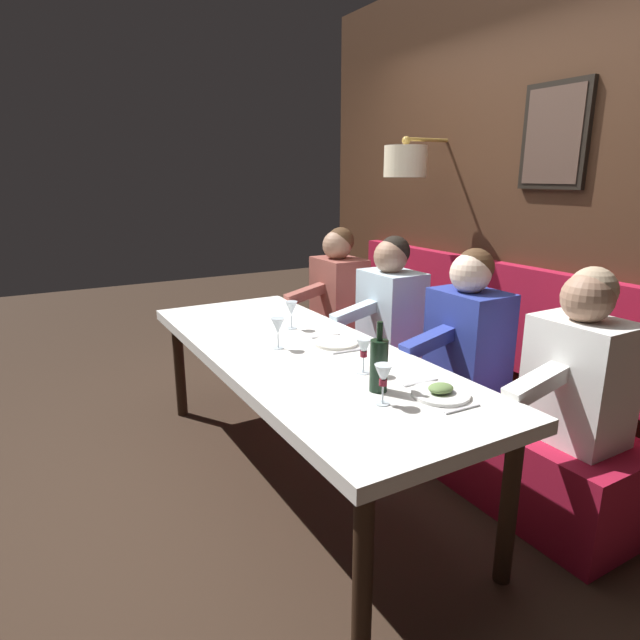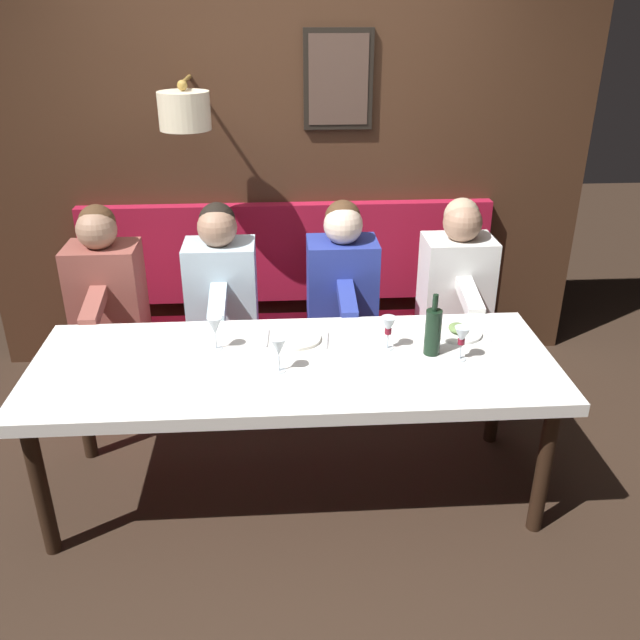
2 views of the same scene
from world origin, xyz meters
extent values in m
plane|color=#332319|center=(0.00, 0.00, 0.00)|extent=(12.00, 12.00, 0.00)
cube|color=white|center=(0.00, 0.00, 0.71)|extent=(0.90, 2.41, 0.06)
cylinder|color=black|center=(-0.35, -1.10, 0.34)|extent=(0.07, 0.07, 0.68)
cylinder|color=black|center=(-0.35, 1.10, 0.34)|extent=(0.07, 0.07, 0.68)
cylinder|color=black|center=(0.35, -1.10, 0.34)|extent=(0.07, 0.07, 0.68)
cylinder|color=black|center=(0.35, 1.10, 0.34)|extent=(0.07, 0.07, 0.68)
cube|color=maroon|center=(0.89, 0.00, 0.23)|extent=(0.52, 2.61, 0.45)
cube|color=#422819|center=(1.48, 0.00, 1.45)|extent=(0.10, 3.81, 2.90)
cube|color=maroon|center=(1.39, 0.00, 0.77)|extent=(0.10, 2.61, 0.64)
cube|color=black|center=(1.42, -0.32, 1.82)|extent=(0.04, 0.41, 0.56)
cube|color=#4C382D|center=(1.40, -0.32, 1.82)|extent=(0.01, 0.35, 0.50)
cylinder|color=#A37F38|center=(1.25, 0.54, 1.84)|extent=(0.35, 0.02, 0.02)
cylinder|color=beige|center=(1.08, 0.54, 1.70)|extent=(0.28, 0.28, 0.20)
sphere|color=#A37F38|center=(1.08, 0.54, 1.83)|extent=(0.06, 0.06, 0.06)
cube|color=white|center=(0.89, -0.98, 0.73)|extent=(0.30, 0.40, 0.56)
sphere|color=#A37A60|center=(0.87, -0.98, 1.11)|extent=(0.22, 0.22, 0.22)
sphere|color=tan|center=(0.90, -0.98, 1.14)|extent=(0.20, 0.20, 0.20)
cube|color=white|center=(0.60, -0.98, 0.77)|extent=(0.33, 0.09, 0.14)
cube|color=#283893|center=(0.89, -0.31, 0.73)|extent=(0.30, 0.40, 0.56)
sphere|color=beige|center=(0.87, -0.31, 1.11)|extent=(0.22, 0.22, 0.22)
sphere|color=#4C331E|center=(0.90, -0.31, 1.14)|extent=(0.20, 0.20, 0.20)
cube|color=#283893|center=(0.60, -0.31, 0.77)|extent=(0.33, 0.09, 0.14)
cube|color=silver|center=(0.89, 0.39, 0.73)|extent=(0.30, 0.40, 0.56)
sphere|color=#A37A60|center=(0.87, 0.39, 1.11)|extent=(0.22, 0.22, 0.22)
sphere|color=black|center=(0.90, 0.39, 1.14)|extent=(0.20, 0.20, 0.20)
cube|color=silver|center=(0.60, 0.39, 0.77)|extent=(0.33, 0.09, 0.14)
cube|color=#934C42|center=(0.89, 1.04, 0.73)|extent=(0.30, 0.40, 0.56)
sphere|color=#A37A60|center=(0.87, 1.04, 1.11)|extent=(0.22, 0.22, 0.22)
sphere|color=#4C331E|center=(0.90, 1.04, 1.14)|extent=(0.20, 0.20, 0.20)
cube|color=#934C42|center=(0.60, 1.04, 0.77)|extent=(0.33, 0.09, 0.14)
cylinder|color=white|center=(0.22, -0.82, 0.75)|extent=(0.24, 0.24, 0.01)
ellipsoid|color=#668447|center=(0.22, -0.82, 0.77)|extent=(0.11, 0.09, 0.04)
cube|color=silver|center=(0.20, -0.96, 0.74)|extent=(0.17, 0.02, 0.01)
cube|color=silver|center=(0.24, -0.67, 0.74)|extent=(0.18, 0.02, 0.01)
cylinder|color=silver|center=(0.21, -0.02, 0.75)|extent=(0.24, 0.24, 0.01)
cube|color=silver|center=(0.19, -0.16, 0.74)|extent=(0.17, 0.03, 0.01)
cube|color=silver|center=(0.23, 0.13, 0.74)|extent=(0.18, 0.02, 0.01)
cylinder|color=silver|center=(0.14, 0.36, 0.74)|extent=(0.06, 0.06, 0.00)
cylinder|color=silver|center=(0.14, 0.36, 0.78)|extent=(0.01, 0.01, 0.07)
cone|color=silver|center=(0.14, 0.36, 0.86)|extent=(0.07, 0.07, 0.08)
cylinder|color=silver|center=(-0.03, -0.77, 0.74)|extent=(0.06, 0.06, 0.00)
cylinder|color=silver|center=(-0.03, -0.77, 0.78)|extent=(0.01, 0.01, 0.07)
cone|color=silver|center=(-0.03, -0.77, 0.86)|extent=(0.07, 0.07, 0.08)
cylinder|color=maroon|center=(-0.03, -0.77, 0.83)|extent=(0.03, 0.03, 0.03)
cylinder|color=silver|center=(-0.09, 0.07, 0.74)|extent=(0.06, 0.06, 0.00)
cylinder|color=silver|center=(-0.09, 0.07, 0.78)|extent=(0.01, 0.01, 0.07)
cone|color=silver|center=(-0.09, 0.07, 0.86)|extent=(0.07, 0.07, 0.08)
cylinder|color=silver|center=(0.09, -0.45, 0.74)|extent=(0.06, 0.06, 0.00)
cylinder|color=silver|center=(0.09, -0.45, 0.78)|extent=(0.01, 0.01, 0.07)
cone|color=silver|center=(0.09, -0.45, 0.86)|extent=(0.07, 0.07, 0.08)
cylinder|color=maroon|center=(0.09, -0.45, 0.83)|extent=(0.03, 0.03, 0.03)
cylinder|color=black|center=(0.03, -0.65, 0.85)|extent=(0.08, 0.08, 0.22)
cylinder|color=black|center=(0.03, -0.65, 1.00)|extent=(0.03, 0.03, 0.08)
camera|label=1|loc=(-1.21, -2.31, 1.61)|focal=29.65mm
camera|label=2|loc=(-2.69, 0.05, 2.24)|focal=37.49mm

